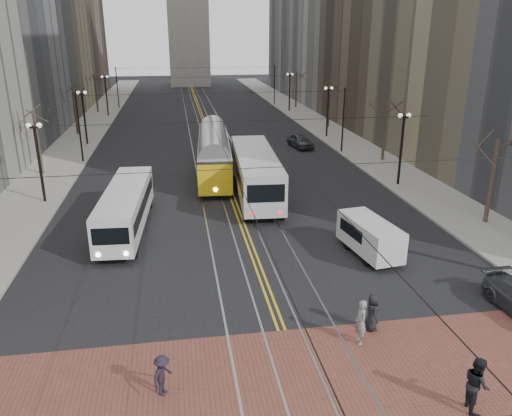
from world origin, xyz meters
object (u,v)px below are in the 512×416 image
object	(u,v)px
cargo_van	(370,238)
pedestrian_a	(372,312)
streetcar	(214,157)
pedestrian_c	(477,384)
pedestrian_d	(163,375)
pedestrian_b	(361,322)
transit_bus	(126,210)
sedan_grey	(300,141)
rear_bus	(255,175)

from	to	relation	value
cargo_van	pedestrian_a	size ratio (longest dim) A/B	2.82
streetcar	pedestrian_c	world-z (taller)	streetcar
pedestrian_d	pedestrian_b	bearing A→B (deg)	-46.35
transit_bus	cargo_van	bearing A→B (deg)	-20.42
pedestrian_d	transit_bus	bearing A→B (deg)	39.27
sedan_grey	cargo_van	bearing A→B (deg)	-105.78
pedestrian_a	rear_bus	bearing A→B (deg)	6.12
streetcar	pedestrian_d	distance (m)	27.77
transit_bus	streetcar	bearing A→B (deg)	64.60
transit_bus	pedestrian_d	xyz separation A→B (m)	(2.44, -15.77, -0.57)
transit_bus	pedestrian_b	world-z (taller)	transit_bus
cargo_van	pedestrian_d	xyz separation A→B (m)	(-11.21, -9.71, -0.24)
sedan_grey	pedestrian_a	bearing A→B (deg)	-108.87
pedestrian_b	pedestrian_c	xyz separation A→B (m)	(2.43, -4.17, 0.04)
pedestrian_a	streetcar	bearing A→B (deg)	10.66
streetcar	pedestrian_b	bearing A→B (deg)	-77.83
rear_bus	streetcar	bearing A→B (deg)	116.51
transit_bus	pedestrian_a	bearing A→B (deg)	-46.50
pedestrian_b	sedan_grey	bearing A→B (deg)	171.14
cargo_van	pedestrian_a	distance (m)	7.55
rear_bus	sedan_grey	size ratio (longest dim) A/B	3.01
cargo_van	pedestrian_d	size ratio (longest dim) A/B	3.02
pedestrian_c	pedestrian_d	xyz separation A→B (m)	(-10.19, 2.36, -0.21)
streetcar	pedestrian_c	size ratio (longest dim) A/B	7.05
streetcar	cargo_van	world-z (taller)	streetcar
sedan_grey	streetcar	bearing A→B (deg)	-145.83
pedestrian_b	cargo_van	bearing A→B (deg)	157.71
pedestrian_b	rear_bus	bearing A→B (deg)	-175.44
sedan_grey	pedestrian_c	distance (m)	39.74
pedestrian_b	pedestrian_d	xyz separation A→B (m)	(-7.76, -1.81, -0.18)
pedestrian_a	cargo_van	bearing A→B (deg)	-20.21
pedestrian_a	pedestrian_d	distance (m)	8.97
streetcar	cargo_van	bearing A→B (deg)	-64.07
sedan_grey	pedestrian_d	bearing A→B (deg)	-120.54
pedestrian_c	cargo_van	bearing A→B (deg)	6.17
streetcar	rear_bus	size ratio (longest dim) A/B	1.07
rear_bus	pedestrian_c	distance (m)	23.97
transit_bus	pedestrian_a	distance (m)	17.14
sedan_grey	pedestrian_b	bearing A→B (deg)	-109.94
rear_bus	pedestrian_a	xyz separation A→B (m)	(1.92, -18.70, -0.85)
transit_bus	pedestrian_c	size ratio (longest dim) A/B	5.52
streetcar	pedestrian_d	size ratio (longest dim) A/B	9.03
sedan_grey	pedestrian_b	xyz separation A→B (m)	(-6.35, -35.37, 0.22)
transit_bus	pedestrian_b	xyz separation A→B (m)	(10.20, -13.96, -0.40)
streetcar	rear_bus	world-z (taller)	rear_bus
rear_bus	pedestrian_d	bearing A→B (deg)	-104.09
transit_bus	cargo_van	xyz separation A→B (m)	(13.65, -6.06, -0.33)
cargo_van	pedestrian_c	distance (m)	12.11
pedestrian_a	pedestrian_c	size ratio (longest dim) A/B	0.84
streetcar	rear_bus	xyz separation A→B (m)	(2.64, -6.12, 0.06)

